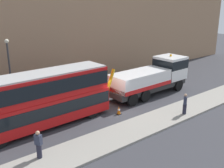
% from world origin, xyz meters
% --- Properties ---
extents(ground_plane, '(120.00, 120.00, 0.00)m').
position_xyz_m(ground_plane, '(0.00, 0.00, 0.00)').
color(ground_plane, '#38383D').
extents(near_kerb, '(60.00, 2.80, 0.15)m').
position_xyz_m(near_kerb, '(0.00, -4.20, 0.07)').
color(near_kerb, gray).
rests_on(near_kerb, ground_plane).
extents(building_facade, '(60.00, 1.50, 16.00)m').
position_xyz_m(building_facade, '(0.00, 8.52, 8.07)').
color(building_facade, '#9E7A5B').
rests_on(building_facade, ground_plane).
extents(recovery_tow_truck, '(10.17, 2.81, 3.67)m').
position_xyz_m(recovery_tow_truck, '(5.68, 0.51, 1.76)').
color(recovery_tow_truck, '#2D2D2D').
rests_on(recovery_tow_truck, ground_plane).
extents(double_decker_bus, '(11.09, 2.76, 4.06)m').
position_xyz_m(double_decker_bus, '(-6.20, 0.50, 2.23)').
color(double_decker_bus, red).
rests_on(double_decker_bus, ground_plane).
extents(pedestrian_onlooker, '(0.41, 0.47, 1.71)m').
position_xyz_m(pedestrian_onlooker, '(-8.08, -3.46, 0.99)').
color(pedestrian_onlooker, '#232333').
rests_on(pedestrian_onlooker, near_kerb).
extents(pedestrian_bystander, '(0.48, 0.44, 1.71)m').
position_xyz_m(pedestrian_bystander, '(3.71, -4.87, 0.99)').
color(pedestrian_bystander, '#232333').
rests_on(pedestrian_bystander, near_kerb).
extents(traffic_cone_near_bus, '(0.36, 0.36, 0.72)m').
position_xyz_m(traffic_cone_near_bus, '(-0.21, -1.34, 0.34)').
color(traffic_cone_near_bus, orange).
rests_on(traffic_cone_near_bus, ground_plane).
extents(street_lamp, '(0.36, 0.36, 5.83)m').
position_xyz_m(street_lamp, '(-6.08, 6.32, 3.47)').
color(street_lamp, '#38383D').
rests_on(street_lamp, ground_plane).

